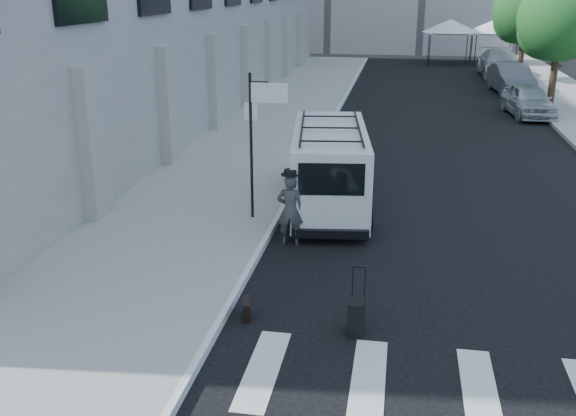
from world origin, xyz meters
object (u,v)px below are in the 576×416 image
at_px(businessman, 290,210).
at_px(parked_car_b, 511,79).
at_px(suitcase, 356,316).
at_px(parked_car_a, 528,100).
at_px(briefcase, 246,309).
at_px(parked_car_c, 500,64).
at_px(cargo_van, 329,167).

height_order(businessman, parked_car_b, businessman).
xyz_separation_m(suitcase, parked_car_a, (6.06, 20.14, 0.40)).
relative_size(briefcase, parked_car_c, 0.08).
height_order(parked_car_b, parked_car_c, parked_car_c).
height_order(briefcase, cargo_van, cargo_van).
xyz_separation_m(briefcase, parked_car_a, (8.00, 19.99, 0.53)).
distance_m(parked_car_a, parked_car_c, 12.92).
bearing_deg(businessman, cargo_van, -104.07).
xyz_separation_m(cargo_van, parked_car_a, (7.27, 13.79, -0.39)).
height_order(businessman, briefcase, businessman).
bearing_deg(parked_car_c, cargo_van, -107.12).
xyz_separation_m(parked_car_a, parked_car_b, (0.17, 6.46, 0.07)).
relative_size(suitcase, cargo_van, 0.20).
relative_size(briefcase, suitcase, 0.39).
distance_m(parked_car_a, parked_car_b, 6.46).
bearing_deg(suitcase, briefcase, 177.94).
bearing_deg(parked_car_a, cargo_van, -124.02).
height_order(suitcase, parked_car_c, parked_car_c).
distance_m(cargo_van, parked_car_a, 15.60).
distance_m(businessman, parked_car_b, 24.32).
height_order(parked_car_a, parked_car_b, parked_car_b).
distance_m(briefcase, parked_car_a, 21.54).
distance_m(businessman, parked_car_c, 30.56).
distance_m(briefcase, suitcase, 1.94).
xyz_separation_m(businessman, suitcase, (1.76, -3.64, -0.51)).
bearing_deg(briefcase, parked_car_b, 58.79).
bearing_deg(suitcase, parked_car_b, 79.33).
height_order(suitcase, parked_car_a, parked_car_a).
height_order(businessman, cargo_van, cargo_van).
xyz_separation_m(cargo_van, parked_car_b, (7.44, 20.25, -0.32)).
relative_size(suitcase, parked_car_c, 0.20).
distance_m(businessman, parked_car_a, 18.27).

